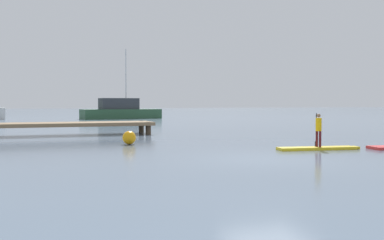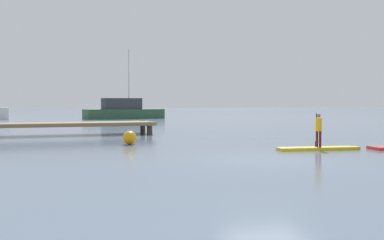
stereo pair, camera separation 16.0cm
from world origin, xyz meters
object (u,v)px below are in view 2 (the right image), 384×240
(paddleboard_near, at_px, (319,148))
(paddler_child_solo, at_px, (319,128))
(mooring_buoy_near, at_px, (130,138))
(fishing_boat_white_large, at_px, (123,111))

(paddleboard_near, relative_size, paddler_child_solo, 2.57)
(paddler_child_solo, height_order, mooring_buoy_near, paddler_child_solo)
(fishing_boat_white_large, distance_m, mooring_buoy_near, 29.62)
(fishing_boat_white_large, bearing_deg, mooring_buoy_near, -100.61)
(fishing_boat_white_large, bearing_deg, paddler_child_solo, -89.38)
(paddler_child_solo, xyz_separation_m, mooring_buoy_near, (-5.82, 4.29, -0.49))
(paddleboard_near, height_order, mooring_buoy_near, mooring_buoy_near)
(paddler_child_solo, distance_m, fishing_boat_white_large, 33.40)
(paddleboard_near, bearing_deg, paddler_child_solo, 101.84)
(paddleboard_near, height_order, paddler_child_solo, paddler_child_solo)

